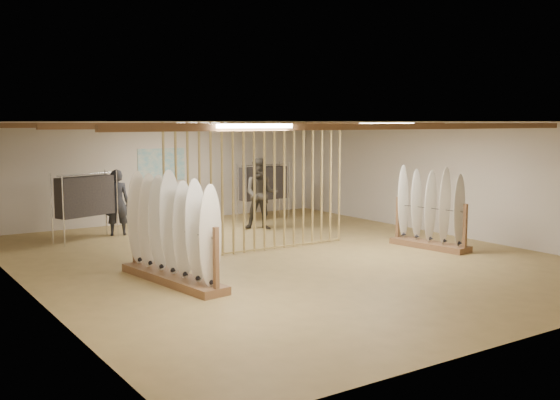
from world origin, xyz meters
TOP-DOWN VIEW (x-y plane):
  - floor at (0.00, 0.00)m, footprint 12.00×12.00m
  - ceiling at (0.00, 0.00)m, footprint 12.00×12.00m
  - wall_back at (0.00, 6.00)m, footprint 12.00×0.00m
  - wall_front at (0.00, -6.00)m, footprint 12.00×0.00m
  - wall_left at (-5.00, 0.00)m, footprint 0.00×12.00m
  - wall_right at (5.00, 0.00)m, footprint 0.00×12.00m
  - ceiling_slats at (0.00, 0.00)m, footprint 9.50×6.12m
  - light_panels at (0.00, 0.00)m, footprint 1.20×0.35m
  - bamboo_partition at (0.00, 0.80)m, footprint 4.45×0.05m
  - poster at (0.00, 5.98)m, footprint 1.40×0.03m
  - rack_left at (-2.74, -0.71)m, footprint 0.87×2.77m
  - rack_right at (3.35, -0.98)m, footprint 0.77×1.92m
  - clothing_rack_a at (-2.74, 4.12)m, footprint 1.46×0.84m
  - clothing_rack_b at (2.47, 4.55)m, footprint 1.52×0.50m
  - shopper_a at (-1.87, 4.45)m, footprint 0.79×0.67m
  - shopper_b at (1.56, 3.23)m, footprint 1.28×1.23m

SIDE VIEW (x-z plane):
  - floor at x=0.00m, z-range 0.00..0.00m
  - rack_right at x=3.35m, z-range -0.28..1.50m
  - rack_left at x=-2.74m, z-range -0.30..1.61m
  - shopper_a at x=-1.87m, z-range 0.00..1.86m
  - shopper_b at x=1.56m, z-range 0.00..2.10m
  - clothing_rack_a at x=-2.74m, z-range 0.25..1.88m
  - clothing_rack_b at x=2.47m, z-range 0.25..1.88m
  - bamboo_partition at x=0.00m, z-range 0.01..2.79m
  - wall_back at x=0.00m, z-range -4.60..7.40m
  - wall_front at x=0.00m, z-range -4.60..7.40m
  - wall_left at x=-5.00m, z-range -4.60..7.40m
  - wall_right at x=5.00m, z-range -4.60..7.40m
  - poster at x=0.00m, z-range 1.15..2.05m
  - ceiling_slats at x=0.00m, z-range 2.67..2.77m
  - light_panels at x=0.00m, z-range 2.71..2.77m
  - ceiling at x=0.00m, z-range 2.80..2.80m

